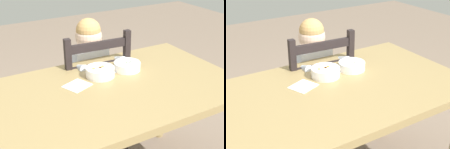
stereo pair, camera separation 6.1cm
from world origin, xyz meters
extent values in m
cube|color=#987E4E|center=(0.00, 0.00, 0.70)|extent=(1.45, 0.80, 0.04)
cylinder|color=#987E4E|center=(0.65, 0.33, 0.34)|extent=(0.07, 0.07, 0.68)
cube|color=black|center=(0.14, 0.50, 0.44)|extent=(0.45, 0.45, 0.02)
cube|color=black|center=(0.35, 0.68, 0.21)|extent=(0.04, 0.04, 0.43)
cube|color=black|center=(-0.03, 0.70, 0.21)|extent=(0.04, 0.04, 0.43)
cube|color=black|center=(0.32, 0.30, 0.21)|extent=(0.04, 0.04, 0.43)
cube|color=black|center=(-0.06, 0.32, 0.21)|extent=(0.04, 0.04, 0.43)
cube|color=black|center=(0.32, 0.30, 0.68)|extent=(0.04, 0.04, 0.46)
cube|color=black|center=(-0.06, 0.32, 0.68)|extent=(0.04, 0.04, 0.46)
cube|color=black|center=(0.13, 0.31, 0.84)|extent=(0.36, 0.05, 0.05)
cube|color=black|center=(0.13, 0.31, 0.70)|extent=(0.36, 0.05, 0.05)
cube|color=silver|center=(0.14, 0.47, 0.61)|extent=(0.22, 0.14, 0.32)
sphere|color=beige|center=(0.14, 0.47, 0.84)|extent=(0.17, 0.17, 0.17)
sphere|color=tan|center=(0.14, 0.47, 0.88)|extent=(0.16, 0.16, 0.16)
cylinder|color=#3F4C72|center=(0.09, 0.35, 0.22)|extent=(0.07, 0.07, 0.45)
cylinder|color=#3F4C72|center=(0.20, 0.35, 0.22)|extent=(0.07, 0.07, 0.45)
cylinder|color=silver|center=(0.01, 0.37, 0.69)|extent=(0.06, 0.24, 0.13)
cylinder|color=silver|center=(0.27, 0.37, 0.69)|extent=(0.06, 0.24, 0.13)
cylinder|color=white|center=(0.23, 0.15, 0.74)|extent=(0.15, 0.15, 0.05)
cylinder|color=white|center=(0.23, 0.15, 0.72)|extent=(0.07, 0.07, 0.01)
cylinder|color=#4E9F3B|center=(0.23, 0.15, 0.75)|extent=(0.13, 0.13, 0.03)
sphere|color=#499647|center=(0.26, 0.15, 0.76)|extent=(0.01, 0.01, 0.01)
sphere|color=#4E9A3B|center=(0.23, 0.15, 0.76)|extent=(0.01, 0.01, 0.01)
sphere|color=#48973F|center=(0.24, 0.14, 0.76)|extent=(0.01, 0.01, 0.01)
cylinder|color=white|center=(0.06, 0.15, 0.75)|extent=(0.16, 0.16, 0.05)
cylinder|color=white|center=(0.06, 0.15, 0.72)|extent=(0.07, 0.07, 0.01)
cylinder|color=orange|center=(0.06, 0.15, 0.76)|extent=(0.13, 0.13, 0.03)
cube|color=orange|center=(0.06, 0.15, 0.77)|extent=(0.02, 0.02, 0.01)
cube|color=orange|center=(0.06, 0.15, 0.77)|extent=(0.02, 0.02, 0.01)
cube|color=orange|center=(0.08, 0.16, 0.77)|extent=(0.02, 0.02, 0.01)
cube|color=orange|center=(0.02, 0.15, 0.77)|extent=(0.02, 0.02, 0.01)
cube|color=silver|center=(0.14, 0.15, 0.72)|extent=(0.10, 0.03, 0.00)
ellipsoid|color=silver|center=(0.08, 0.14, 0.73)|extent=(0.05, 0.04, 0.01)
cube|color=white|center=(-0.10, 0.11, 0.72)|extent=(0.16, 0.15, 0.00)
camera|label=1|loc=(-0.65, -1.23, 1.47)|focal=49.98mm
camera|label=2|loc=(-0.70, -1.20, 1.47)|focal=49.98mm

